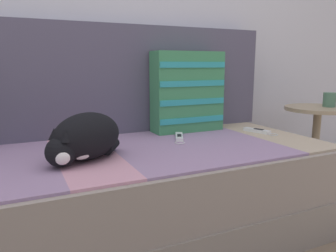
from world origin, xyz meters
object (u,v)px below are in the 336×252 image
throw_pillow_striped (187,92)px  coffee_mug (330,100)px  game_remote_near (258,131)px  game_remote_far (179,137)px  end_table (316,134)px  couch (114,196)px  sleeping_cat (84,139)px

throw_pillow_striped → coffee_mug: throw_pillow_striped is taller
game_remote_near → coffee_mug: 0.58m
game_remote_far → end_table: 0.96m
game_remote_near → game_remote_far: bearing=174.4°
game_remote_near → end_table: bearing=4.2°
couch → coffee_mug: bearing=1.2°
couch → game_remote_near: game_remote_near is taller
game_remote_near → game_remote_far: 0.47m
game_remote_far → game_remote_near: bearing=-5.6°
game_remote_near → end_table: size_ratio=0.38×
throw_pillow_striped → end_table: size_ratio=0.81×
couch → sleeping_cat: sleeping_cat is taller
sleeping_cat → coffee_mug: (1.53, 0.14, 0.07)m
couch → coffee_mug: coffee_mug is taller
throw_pillow_striped → couch: bearing=-155.0°
throw_pillow_striped → end_table: throw_pillow_striped is taller
end_table → game_remote_far: bearing=179.5°
throw_pillow_striped → sleeping_cat: bearing=-151.7°
couch → coffee_mug: size_ratio=23.69×
throw_pillow_striped → sleeping_cat: (-0.64, -0.34, -0.13)m
sleeping_cat → game_remote_near: size_ratio=1.75×
game_remote_near → coffee_mug: coffee_mug is taller
couch → sleeping_cat: 0.35m
throw_pillow_striped → coffee_mug: (0.89, -0.20, -0.06)m
couch → throw_pillow_striped: (0.50, 0.23, 0.44)m
couch → throw_pillow_striped: 0.70m
throw_pillow_striped → end_table: bearing=-12.2°
coffee_mug → game_remote_near: bearing=-178.7°
game_remote_near → game_remote_far: same height
sleeping_cat → game_remote_far: size_ratio=1.81×
sleeping_cat → end_table: (1.46, 0.17, -0.15)m
end_table → game_remote_near: bearing=-175.8°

